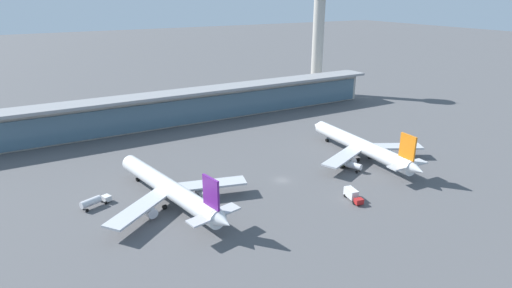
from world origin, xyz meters
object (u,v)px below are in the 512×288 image
(service_truck_near_nose_white, at_px, (94,201))
(control_tower, at_px, (319,28))
(airliner_centre_stand, at_px, (362,146))
(airliner_left_stand, at_px, (170,189))
(service_truck_under_wing_red, at_px, (353,195))
(service_truck_mid_apron_olive, at_px, (350,165))

(service_truck_near_nose_white, xyz_separation_m, control_tower, (139.04, 82.60, 35.58))
(airliner_centre_stand, relative_size, service_truck_near_nose_white, 6.44)
(airliner_left_stand, xyz_separation_m, service_truck_under_wing_red, (46.39, -23.42, -3.08))
(service_truck_near_nose_white, bearing_deg, service_truck_under_wing_red, -26.26)
(service_truck_near_nose_white, height_order, service_truck_mid_apron_olive, same)
(airliner_left_stand, height_order, service_truck_near_nose_white, airliner_left_stand)
(airliner_centre_stand, distance_m, service_truck_under_wing_red, 33.49)
(service_truck_under_wing_red, distance_m, service_truck_mid_apron_olive, 21.98)
(service_truck_near_nose_white, bearing_deg, airliner_left_stand, -24.95)
(service_truck_near_nose_white, xyz_separation_m, service_truck_under_wing_red, (65.43, -32.28, -0.02))
(airliner_centre_stand, bearing_deg, service_truck_near_nose_white, 173.91)
(service_truck_mid_apron_olive, height_order, control_tower, control_tower)
(service_truck_mid_apron_olive, bearing_deg, airliner_left_stand, 173.81)
(service_truck_near_nose_white, xyz_separation_m, service_truck_mid_apron_olive, (79.53, -15.42, 0.00))
(service_truck_mid_apron_olive, relative_size, control_tower, 0.13)
(service_truck_under_wing_red, height_order, control_tower, control_tower)
(airliner_left_stand, bearing_deg, service_truck_near_nose_white, 155.05)
(service_truck_mid_apron_olive, bearing_deg, airliner_centre_stand, 29.42)
(airliner_left_stand, relative_size, control_tower, 0.83)
(service_truck_under_wing_red, bearing_deg, service_truck_near_nose_white, 153.74)
(service_truck_under_wing_red, distance_m, control_tower, 141.00)
(service_truck_near_nose_white, bearing_deg, airliner_centre_stand, -6.09)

